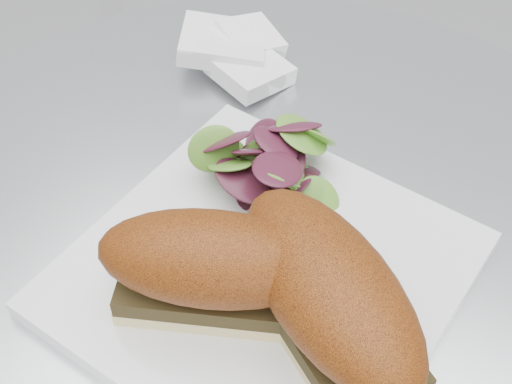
# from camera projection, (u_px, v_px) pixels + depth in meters

# --- Properties ---
(plate) EXTENTS (0.30, 0.30, 0.02)m
(plate) POSITION_uv_depth(u_px,v_px,m) (264.00, 274.00, 0.52)
(plate) COLOR white
(plate) RESTS_ON table
(sandwich_left) EXTENTS (0.16, 0.11, 0.08)m
(sandwich_left) POSITION_uv_depth(u_px,v_px,m) (212.00, 267.00, 0.47)
(sandwich_left) COLOR tan
(sandwich_left) RESTS_ON plate
(sandwich_right) EXTENTS (0.19, 0.17, 0.08)m
(sandwich_right) POSITION_uv_depth(u_px,v_px,m) (329.00, 295.00, 0.45)
(sandwich_right) COLOR tan
(sandwich_right) RESTS_ON plate
(salad) EXTENTS (0.10, 0.10, 0.05)m
(salad) POSITION_uv_depth(u_px,v_px,m) (272.00, 162.00, 0.56)
(salad) COLOR #629932
(salad) RESTS_ON plate
(napkin) EXTENTS (0.12, 0.12, 0.02)m
(napkin) POSITION_uv_depth(u_px,v_px,m) (236.00, 63.00, 0.69)
(napkin) COLOR white
(napkin) RESTS_ON table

